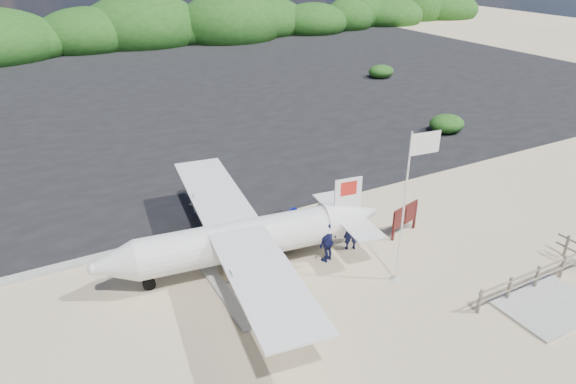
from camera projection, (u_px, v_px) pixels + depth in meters
name	position (u px, v px, depth m)	size (l,w,h in m)	color
ground	(330.00, 266.00, 20.87)	(160.00, 160.00, 0.00)	beige
asphalt_apron	(143.00, 94.00, 44.57)	(90.00, 50.00, 0.04)	#B2B2B2
lagoon	(93.00, 313.00, 18.18)	(9.00, 7.00, 0.40)	#B2B2B2
walkway_pad	(548.00, 307.00, 18.50)	(3.50, 2.50, 0.10)	#B2B2B2
vegetation_band	(92.00, 48.00, 64.31)	(124.00, 8.00, 4.40)	#B2B2B2
fence	(534.00, 288.00, 19.51)	(6.40, 2.00, 1.10)	#B2B2B2
baggage_cart	(285.00, 247.00, 22.17)	(2.85, 1.63, 1.42)	#0A12A3
flagpole	(396.00, 280.00, 20.01)	(1.22, 0.51, 6.09)	white
signboard	(403.00, 234.00, 23.14)	(1.81, 0.17, 1.49)	#521A17
crew_a	(351.00, 230.00, 21.64)	(0.67, 0.44, 1.83)	#14194C
crew_b	(236.00, 208.00, 23.35)	(0.93, 0.72, 1.90)	#14194C
crew_c	(328.00, 242.00, 20.85)	(1.04, 0.43, 1.78)	#14194C
aircraft_large	(255.00, 88.00, 46.49)	(13.87, 13.87, 4.16)	#B2B2B2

